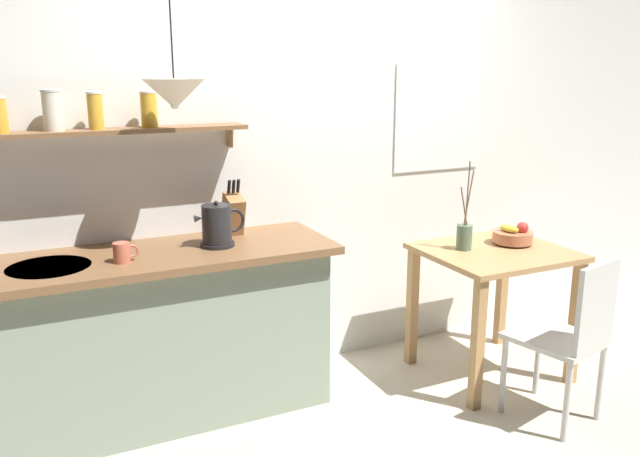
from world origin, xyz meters
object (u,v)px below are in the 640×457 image
Objects in this scene: twig_vase at (464,236)px; electric_kettle at (217,226)px; coffee_mug_by_sink at (122,252)px; pendant_lamp at (174,94)px; knife_block at (233,213)px; dining_table at (494,273)px; fruit_bowl at (513,236)px; dining_chair_near at (570,333)px.

electric_kettle is (-1.40, 0.22, 0.16)m from twig_vase.
coffee_mug_by_sink is 0.79m from pendant_lamp.
pendant_lamp reaches higher than twig_vase.
knife_block is 2.60× the size of coffee_mug_by_sink.
twig_vase is 0.87× the size of pendant_lamp.
knife_block is at bearing 35.60° from pendant_lamp.
fruit_bowl is (0.17, 0.05, 0.20)m from dining_table.
knife_block is (0.15, 0.19, 0.02)m from electric_kettle.
knife_block reaches higher than electric_kettle.
dining_chair_near is at bearing -38.50° from knife_block.
twig_vase is (-0.17, 0.08, 0.23)m from dining_table.
dining_table is at bearing -26.02° from twig_vase.
twig_vase reaches higher than dining_chair_near.
dining_chair_near is at bearing -78.57° from twig_vase.
pendant_lamp is at bearing 174.33° from twig_vase.
twig_vase is (-0.14, 0.71, 0.36)m from dining_chair_near.
electric_kettle reaches higher than dining_chair_near.
fruit_bowl is 1.67m from knife_block.
dining_chair_near is 2.26m from coffee_mug_by_sink.
fruit_bowl is 0.89× the size of electric_kettle.
dining_chair_near is at bearing -26.36° from pendant_lamp.
coffee_mug_by_sink is at bearing -170.79° from electric_kettle.
knife_block is at bearing 22.80° from coffee_mug_by_sink.
fruit_bowl is at bearing -8.17° from electric_kettle.
twig_vase is 1.96× the size of electric_kettle.
fruit_bowl is 0.46× the size of twig_vase.
fruit_bowl reaches higher than dining_table.
electric_kettle is at bearing 171.83° from fruit_bowl.
twig_vase is at bearing -5.67° from pendant_lamp.
pendant_lamp is (-1.60, 0.16, 0.83)m from twig_vase.
electric_kettle is (-1.57, 0.30, 0.39)m from dining_table.
knife_block is at bearing 161.06° from dining_table.
coffee_mug_by_sink is at bearing -176.03° from pendant_lamp.
pendant_lamp is at bearing 153.64° from dining_chair_near.
twig_vase is 1.67× the size of knife_block.
electric_kettle is (-1.74, 0.25, 0.19)m from fruit_bowl.
dining_table is 1.55× the size of twig_vase.
twig_vase is at bearing -4.19° from coffee_mug_by_sink.
dining_chair_near is at bearing -30.87° from electric_kettle.
twig_vase reaches higher than fruit_bowl.
electric_kettle is at bearing 9.21° from coffee_mug_by_sink.
dining_table is at bearing -163.62° from fruit_bowl.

